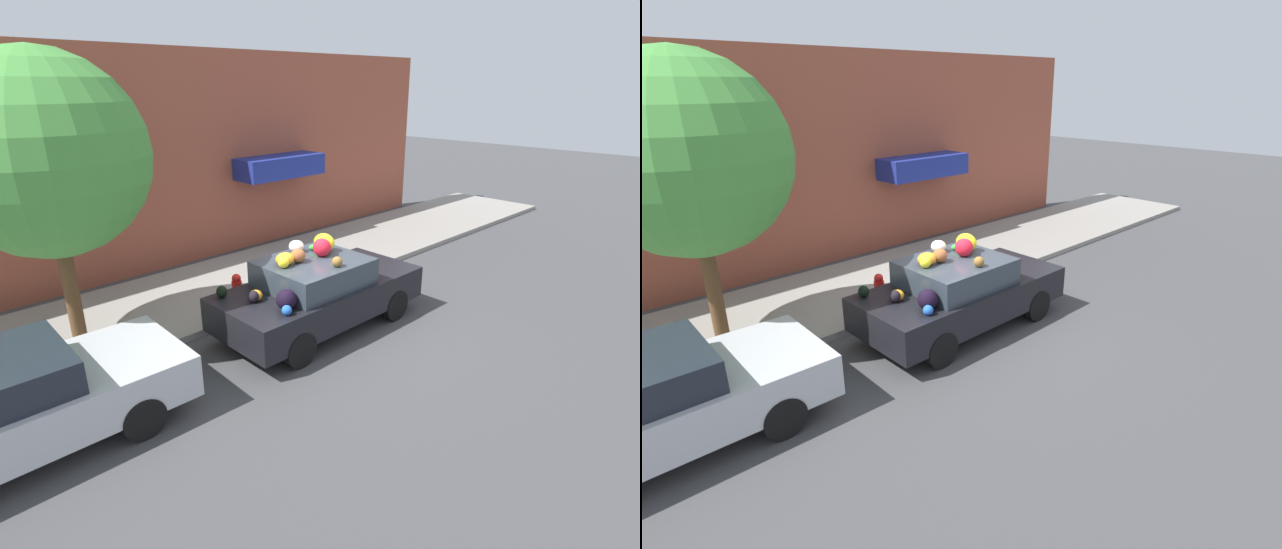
% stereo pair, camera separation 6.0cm
% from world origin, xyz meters
% --- Properties ---
extents(ground_plane, '(60.00, 60.00, 0.00)m').
position_xyz_m(ground_plane, '(0.00, 0.00, 0.00)').
color(ground_plane, '#424244').
extents(sidewalk_curb, '(24.00, 3.20, 0.13)m').
position_xyz_m(sidewalk_curb, '(0.00, 2.70, 0.06)').
color(sidewalk_curb, gray).
rests_on(sidewalk_curb, ground).
extents(building_facade, '(18.00, 1.20, 5.05)m').
position_xyz_m(building_facade, '(0.12, 4.92, 2.51)').
color(building_facade, '#9E4C38').
rests_on(building_facade, ground).
extents(street_tree, '(3.10, 3.10, 4.69)m').
position_xyz_m(street_tree, '(-3.52, 2.21, 3.25)').
color(street_tree, brown).
rests_on(street_tree, sidewalk_curb).
extents(fire_hydrant, '(0.20, 0.20, 0.70)m').
position_xyz_m(fire_hydrant, '(-0.76, 1.47, 0.47)').
color(fire_hydrant, red).
rests_on(fire_hydrant, sidewalk_curb).
extents(art_car, '(3.96, 1.77, 1.70)m').
position_xyz_m(art_car, '(-0.05, -0.08, 0.73)').
color(art_car, black).
rests_on(art_car, ground).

